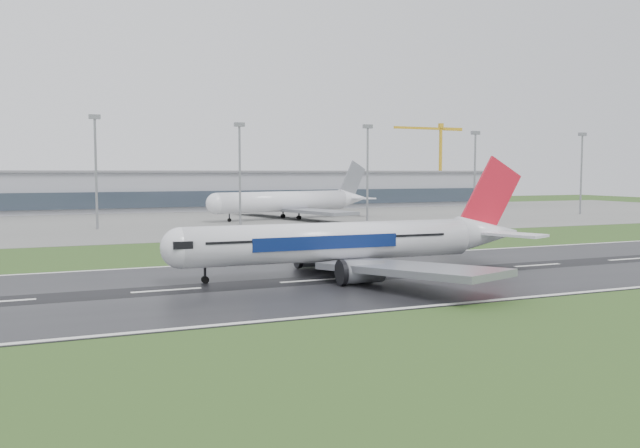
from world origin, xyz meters
name	(u,v)px	position (x,y,z in m)	size (l,w,h in m)	color
ground	(537,266)	(0.00, 0.00, 0.00)	(520.00, 520.00, 0.00)	#29481A
runway	(537,265)	(0.00, 0.00, 0.05)	(400.00, 45.00, 0.10)	black
apron	(282,217)	(0.00, 125.00, 0.04)	(400.00, 130.00, 0.08)	slate
terminal	(234,191)	(0.00, 185.00, 7.50)	(240.00, 36.00, 15.00)	gray
main_airliner	(357,217)	(-31.43, 2.84, 8.57)	(57.41, 54.67, 16.95)	silver
parked_airliner	(289,191)	(-0.22, 117.30, 9.24)	(62.51, 58.20, 18.32)	white
tower_crane	(440,163)	(110.45, 200.00, 19.86)	(39.84, 2.17, 39.72)	gold
floodmast_1	(96,175)	(-60.93, 100.00, 14.57)	(0.64, 0.64, 29.15)	gray
floodmast_2	(240,176)	(-21.66, 100.00, 14.08)	(0.64, 0.64, 28.16)	gray
floodmast_3	(367,175)	(19.28, 100.00, 14.35)	(0.64, 0.64, 28.70)	gray
floodmast_4	(475,176)	(59.29, 100.00, 13.81)	(0.64, 0.64, 27.62)	gray
floodmast_5	(581,175)	(105.36, 100.00, 14.07)	(0.64, 0.64, 28.14)	gray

